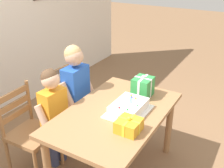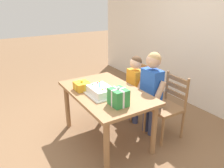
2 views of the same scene
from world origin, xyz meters
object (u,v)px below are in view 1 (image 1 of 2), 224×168
at_px(birthday_cake, 129,108).
at_px(child_older, 76,88).
at_px(dining_table, 115,121).
at_px(chair_right, 74,101).
at_px(gift_box_red_large, 143,87).
at_px(child_younger, 54,109).
at_px(chair_left, 29,131).
at_px(gift_box_beside_cake, 129,125).

bearing_deg(birthday_cake, child_older, 78.29).
distance_m(dining_table, chair_right, 0.89).
relative_size(chair_right, child_older, 0.74).
bearing_deg(child_older, birthday_cake, -101.71).
bearing_deg(chair_right, child_older, -133.19).
bearing_deg(birthday_cake, dining_table, 116.37).
distance_m(gift_box_red_large, child_younger, 0.93).
bearing_deg(birthday_cake, chair_right, 70.75).
bearing_deg(birthday_cake, chair_left, 115.21).
distance_m(dining_table, gift_box_beside_cake, 0.36).
distance_m(dining_table, birthday_cake, 0.20).
xyz_separation_m(dining_table, gift_box_red_large, (0.42, -0.08, 0.21)).
xyz_separation_m(birthday_cake, child_older, (0.15, 0.73, -0.04)).
xyz_separation_m(dining_table, birthday_cake, (0.05, -0.11, 0.15)).
bearing_deg(child_older, chair_right, 46.81).
bearing_deg(dining_table, child_older, 71.57).
xyz_separation_m(gift_box_beside_cake, child_older, (0.42, 0.86, -0.05)).
relative_size(gift_box_red_large, gift_box_beside_cake, 1.17).
height_order(chair_right, child_younger, child_younger).
xyz_separation_m(gift_box_beside_cake, child_younger, (0.04, 0.86, -0.13)).
relative_size(gift_box_beside_cake, chair_left, 0.22).
bearing_deg(dining_table, gift_box_beside_cake, -130.48).
bearing_deg(chair_left, birthday_cake, -64.79).
bearing_deg(child_younger, child_older, -0.05).
bearing_deg(birthday_cake, gift_box_red_large, 4.55).
height_order(gift_box_beside_cake, child_older, child_older).
height_order(dining_table, child_older, child_older).
bearing_deg(birthday_cake, child_younger, 107.26).
bearing_deg(gift_box_beside_cake, child_younger, 87.29).
height_order(gift_box_red_large, chair_right, gift_box_red_large).
height_order(child_older, child_younger, child_older).
relative_size(gift_box_red_large, child_younger, 0.21).
bearing_deg(chair_left, child_older, -16.91).
bearing_deg(chair_right, dining_table, -115.04).
relative_size(chair_right, child_younger, 0.83).
relative_size(chair_left, child_older, 0.74).
xyz_separation_m(dining_table, gift_box_beside_cake, (-0.21, -0.25, 0.16)).
bearing_deg(gift_box_beside_cake, dining_table, 49.52).
distance_m(birthday_cake, chair_right, 1.01).
bearing_deg(chair_right, child_younger, -162.11).
bearing_deg(gift_box_beside_cake, birthday_cake, 27.39).
bearing_deg(gift_box_beside_cake, chair_left, 98.62).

